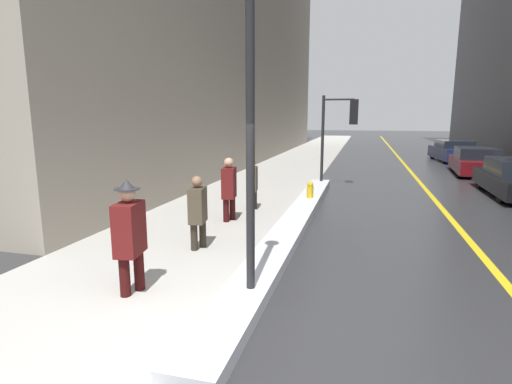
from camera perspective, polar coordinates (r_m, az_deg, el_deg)
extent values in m
plane|color=#2D2D30|center=(4.99, -8.02, -20.67)|extent=(160.00, 160.00, 0.00)
cube|color=#B2AFA8|center=(19.44, 3.86, 2.96)|extent=(4.00, 80.00, 0.01)
cube|color=gold|center=(19.22, 21.71, 2.13)|extent=(0.16, 80.00, 0.00)
cube|color=silver|center=(9.71, 5.50, -4.25)|extent=(0.66, 12.45, 0.20)
cylinder|color=black|center=(5.34, -0.82, 6.23)|extent=(0.12, 0.12, 4.35)
cylinder|color=black|center=(15.26, 9.47, 7.11)|extent=(0.11, 0.11, 3.38)
cylinder|color=black|center=(15.21, 11.77, 12.83)|extent=(1.10, 0.08, 0.07)
cube|color=black|center=(15.17, 13.82, 11.05)|extent=(0.30, 0.20, 0.90)
sphere|color=red|center=(15.30, 13.87, 12.12)|extent=(0.19, 0.19, 0.19)
sphere|color=orange|center=(15.29, 13.82, 11.04)|extent=(0.19, 0.19, 0.19)
sphere|color=green|center=(15.29, 13.78, 9.97)|extent=(0.19, 0.19, 0.19)
cylinder|color=#340C0C|center=(6.33, -16.42, -9.65)|extent=(0.15, 0.15, 0.88)
cylinder|color=#340C0C|center=(6.17, -18.32, -10.29)|extent=(0.15, 0.15, 0.88)
cube|color=#561414|center=(6.08, -17.65, -5.01)|extent=(0.39, 0.57, 0.77)
sphere|color=tan|center=(5.97, -17.92, -0.19)|extent=(0.24, 0.24, 0.24)
cylinder|color=#28282D|center=(5.95, -17.96, 0.43)|extent=(0.37, 0.37, 0.01)
cone|color=#28282D|center=(5.94, -18.00, 1.11)|extent=(0.23, 0.23, 0.14)
cube|color=black|center=(6.45, -16.27, -5.58)|extent=(0.13, 0.23, 0.28)
cylinder|color=#2A241B|center=(8.09, -7.64, -5.19)|extent=(0.14, 0.14, 0.79)
cylinder|color=#2A241B|center=(7.92, -8.85, -5.57)|extent=(0.14, 0.14, 0.79)
cube|color=#473D2D|center=(7.88, -8.34, -1.86)|extent=(0.35, 0.51, 0.69)
sphere|color=#8C664C|center=(7.80, -8.43, 1.50)|extent=(0.21, 0.21, 0.21)
cylinder|color=#340C0C|center=(10.16, -3.40, -1.65)|extent=(0.15, 0.15, 0.86)
cylinder|color=#340C0C|center=(9.95, -4.30, -1.92)|extent=(0.15, 0.15, 0.86)
cube|color=#561414|center=(9.95, -3.88, 1.31)|extent=(0.38, 0.56, 0.75)
sphere|color=tan|center=(9.88, -3.92, 4.24)|extent=(0.23, 0.23, 0.23)
cube|color=black|center=(10.33, -3.53, 0.75)|extent=(0.13, 0.23, 0.28)
cylinder|color=#2A241B|center=(11.35, -0.21, -0.52)|extent=(0.14, 0.14, 0.78)
cylinder|color=#2A241B|center=(11.16, -0.94, -0.72)|extent=(0.14, 0.14, 0.78)
cube|color=#473D2D|center=(11.17, -0.57, 1.90)|extent=(0.35, 0.51, 0.69)
sphere|color=#8C664C|center=(11.11, -0.58, 4.27)|extent=(0.21, 0.21, 0.21)
cylinder|color=black|center=(16.91, 29.49, 1.63)|extent=(0.24, 0.70, 0.70)
cylinder|color=black|center=(14.36, 31.84, 0.04)|extent=(0.24, 0.70, 0.70)
cube|color=#600F14|center=(20.95, 28.81, 3.44)|extent=(2.07, 4.30, 0.60)
cube|color=black|center=(20.80, 28.99, 4.89)|extent=(1.78, 2.29, 0.49)
cylinder|color=black|center=(22.13, 26.29, 3.66)|extent=(0.24, 0.67, 0.66)
cylinder|color=black|center=(22.37, 30.20, 3.38)|extent=(0.24, 0.67, 0.66)
cylinder|color=black|center=(19.58, 27.16, 2.82)|extent=(0.24, 0.67, 0.66)
cylinder|color=black|center=(19.85, 31.56, 2.51)|extent=(0.24, 0.67, 0.66)
cube|color=navy|center=(26.76, 26.26, 5.01)|extent=(2.19, 4.42, 0.69)
cube|color=black|center=(26.62, 26.43, 6.18)|extent=(1.86, 2.36, 0.42)
cylinder|color=black|center=(27.84, 23.92, 5.02)|extent=(0.25, 0.64, 0.63)
cylinder|color=black|center=(28.26, 27.03, 4.84)|extent=(0.25, 0.64, 0.63)
cylinder|color=black|center=(25.29, 25.35, 4.44)|extent=(0.25, 0.64, 0.63)
cylinder|color=black|center=(25.75, 28.73, 4.25)|extent=(0.25, 0.64, 0.63)
cylinder|color=gold|center=(12.12, 7.72, -0.47)|extent=(0.20, 0.20, 0.55)
sphere|color=gold|center=(12.06, 7.76, 1.09)|extent=(0.18, 0.18, 0.18)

